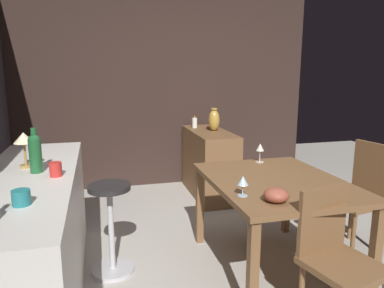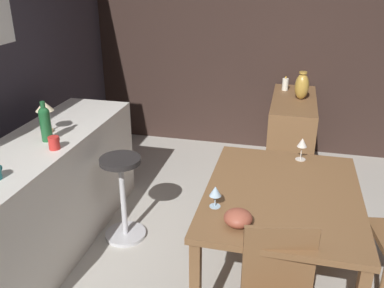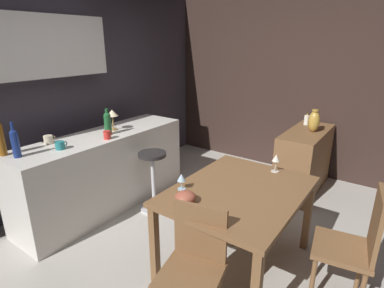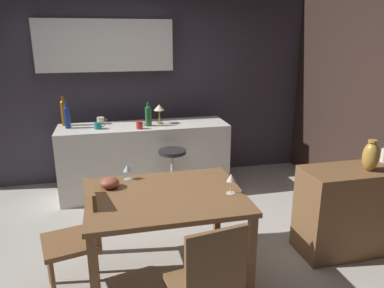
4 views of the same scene
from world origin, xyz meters
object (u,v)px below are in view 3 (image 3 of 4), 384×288
Objects in this scene: cup_red at (107,135)px; fruit_bowl at (185,197)px; wine_bottle_cobalt at (15,142)px; cup_teal at (60,145)px; wine_bottle_green at (108,122)px; chair_near_window at (194,264)px; sideboard_cabinet at (304,161)px; dining_table at (239,198)px; bar_stool at (153,180)px; wine_glass_right at (276,159)px; wine_bottle_amber at (0,137)px; wine_glass_left at (181,178)px; vase_brass at (314,121)px; pillar_candle_tall at (307,120)px; chair_by_doorway at (354,244)px; counter_lamp at (112,115)px; cup_cream at (48,140)px.

fruit_bowl is at bearing -105.97° from cup_red.
wine_bottle_cobalt reaches higher than cup_teal.
wine_bottle_cobalt is 0.96m from wine_bottle_green.
cup_teal is (0.16, 1.71, 0.46)m from chair_near_window.
sideboard_cabinet is at bearing -44.87° from wine_bottle_green.
bar_stool is (0.28, 1.23, -0.28)m from dining_table.
wine_bottle_green is at bearing 66.01° from chair_near_window.
wine_bottle_amber is (-1.46, 2.06, 0.21)m from wine_glass_right.
wine_bottle_cobalt is 0.39m from cup_teal.
wine_glass_left is 1.24× the size of cup_red.
vase_brass is (1.87, -1.66, 0.01)m from cup_red.
pillar_candle_tall is (2.11, 0.07, 0.23)m from dining_table.
sideboard_cabinet is at bearing -35.90° from wine_bottle_amber.
chair_near_window is at bearing -134.90° from fruit_bowl.
fruit_bowl reaches higher than bar_stool.
wine_glass_right is (0.41, 0.77, 0.36)m from chair_by_doorway.
cup_teal reaches higher than chair_by_doorway.
fruit_bowl is at bearing -85.99° from cup_teal.
wine_glass_right is at bearing -11.63° from dining_table.
fruit_bowl is (-0.96, 0.34, -0.08)m from wine_glass_right.
bar_stool is at bearing -83.62° from counter_lamp.
wine_glass_left is at bearing -78.52° from cup_teal.
wine_bottle_amber is at bearing 144.10° from sideboard_cabinet.
bar_stool is at bearing -65.30° from wine_bottle_green.
vase_brass reaches higher than dining_table.
wine_glass_left is at bearing 148.04° from wine_glass_right.
cup_cream is (-0.45, 0.37, -0.00)m from cup_red.
fruit_bowl is (-0.44, 0.23, 0.13)m from dining_table.
dining_table is at bearing -63.64° from wine_bottle_cobalt.
fruit_bowl is 0.44× the size of wine_bottle_amber.
cup_teal is at bearing 104.28° from chair_by_doorway.
vase_brass is (1.59, -1.88, -0.13)m from counter_lamp.
counter_lamp is at bearing 83.08° from dining_table.
cup_red is at bearing 93.94° from chair_by_doorway.
chair_by_doorway reaches higher than bar_stool.
wine_glass_left is 0.46× the size of wine_bottle_green.
bar_stool is (0.17, 2.11, -0.13)m from chair_by_doorway.
cup_red is at bearing 139.32° from sideboard_cabinet.
chair_by_doorway is (-1.69, -0.84, 0.10)m from sideboard_cabinet.
cup_cream reaches higher than cup_teal.
wine_glass_left reaches higher than sideboard_cabinet.
pillar_candle_tall is at bearing -31.64° from wine_bottle_amber.
chair_by_doorway is 3.88× the size of counter_lamp.
wine_glass_right is (0.24, -1.34, 0.49)m from bar_stool.
cup_cream is 0.44× the size of vase_brass.
counter_lamp is (0.92, 1.82, 0.61)m from chair_near_window.
dining_table is 1.82m from sideboard_cabinet.
wine_glass_left is 1.56m from cup_cream.
vase_brass reaches higher than cup_teal.
chair_by_doorway is (0.11, -0.88, -0.15)m from dining_table.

